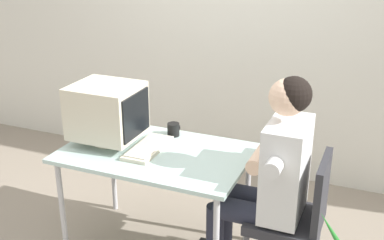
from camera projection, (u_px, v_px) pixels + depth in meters
name	position (u px, v px, depth m)	size (l,w,h in m)	color
wall_back	(265.00, 1.00, 3.87)	(8.00, 0.10, 3.00)	silver
desk	(156.00, 160.00, 3.08)	(1.17, 0.74, 0.72)	#B7B7BC
crt_monitor	(107.00, 111.00, 3.11)	(0.43, 0.38, 0.39)	beige
keyboard	(148.00, 148.00, 3.07)	(0.18, 0.42, 0.03)	beige
office_chair	(297.00, 214.00, 2.82)	(0.42, 0.42, 0.86)	#4C4C51
person_seated	(270.00, 173.00, 2.80)	(0.68, 0.59, 1.31)	silver
desk_mug	(173.00, 129.00, 3.28)	(0.08, 0.09, 0.09)	black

